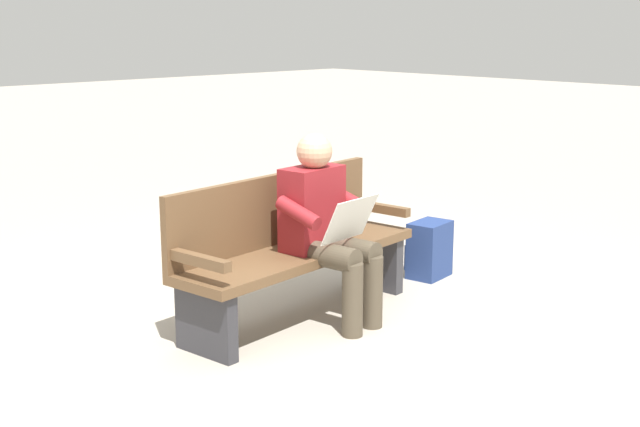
% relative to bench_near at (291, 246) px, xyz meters
% --- Properties ---
extents(ground_plane, '(40.00, 40.00, 0.00)m').
position_rel_bench_near_xyz_m(ground_plane, '(-0.01, 0.07, -0.46)').
color(ground_plane, '#A89E8E').
extents(bench_near, '(1.84, 0.68, 0.90)m').
position_rel_bench_near_xyz_m(bench_near, '(0.00, 0.00, 0.00)').
color(bench_near, brown).
rests_on(bench_near, ground).
extents(person_seated, '(0.60, 0.60, 1.18)m').
position_rel_bench_near_xyz_m(person_seated, '(-0.09, 0.22, 0.17)').
color(person_seated, maroon).
rests_on(person_seated, ground).
extents(backpack, '(0.35, 0.30, 0.41)m').
position_rel_bench_near_xyz_m(backpack, '(-1.30, 0.07, -0.26)').
color(backpack, navy).
rests_on(backpack, ground).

